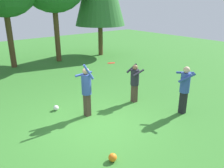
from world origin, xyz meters
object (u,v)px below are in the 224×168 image
Objects in this scene: person_catcher at (135,80)px; frisbee at (111,63)px; ball_white at (56,108)px; ball_orange at (113,157)px; person_bystander at (185,86)px; person_thrower at (86,88)px.

frisbee is (-1.16, 0.06, 0.89)m from person_catcher.
ball_white is 3.62m from ball_orange.
person_bystander reaches higher than ball_white.
person_bystander is at bearing -41.67° from ball_white.
person_catcher is (2.16, -0.19, -0.15)m from person_thrower.
person_thrower is 1.26× the size of person_catcher.
person_bystander is 2.74m from frisbee.
person_thrower is 9.79× the size of ball_white.
person_bystander is at bearing -28.76° from person_thrower.
person_bystander is at bearing 7.54° from ball_orange.
frisbee reaches higher than person_catcher.
ball_orange is (-1.90, -2.40, -1.70)m from frisbee.
frisbee is at bearing -0.00° from person_catcher.
ball_orange is at bearing -93.13° from ball_white.
person_thrower is 1.11× the size of person_bystander.
person_catcher is 7.06× the size of ball_orange.
person_bystander is 4.80m from ball_white.
person_thrower reaches higher than person_bystander.
person_thrower is 3.48m from person_bystander.
frisbee is 2.70m from ball_white.
frisbee is at bearing -0.00° from person_thrower.
person_catcher is 3.24m from ball_white.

